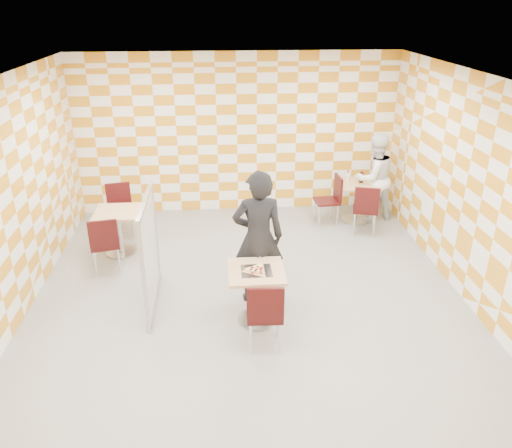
{
  "coord_description": "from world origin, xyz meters",
  "views": [
    {
      "loc": [
        -0.37,
        -5.72,
        3.87
      ],
      "look_at": [
        0.1,
        0.2,
        1.15
      ],
      "focal_mm": 35.0,
      "sensor_mm": 36.0,
      "label": 1
    }
  ],
  "objects_px": {
    "second_table": "(357,195)",
    "partition": "(150,253)",
    "man_dark": "(258,238)",
    "empty_table": "(119,225)",
    "chair_main_front": "(265,312)",
    "chair_second_side": "(332,196)",
    "man_white": "(374,178)",
    "chair_empty_near": "(105,241)",
    "chair_second_front": "(366,206)",
    "main_table": "(256,287)",
    "soda_bottle": "(361,177)",
    "chair_empty_far": "(120,205)",
    "sport_bottle": "(348,176)"
  },
  "relations": [
    {
      "from": "chair_main_front",
      "to": "man_white",
      "type": "height_order",
      "value": "man_white"
    },
    {
      "from": "chair_second_side",
      "to": "partition",
      "type": "distance_m",
      "value": 3.87
    },
    {
      "from": "man_white",
      "to": "sport_bottle",
      "type": "height_order",
      "value": "man_white"
    },
    {
      "from": "main_table",
      "to": "man_white",
      "type": "bearing_deg",
      "value": 52.01
    },
    {
      "from": "empty_table",
      "to": "man_white",
      "type": "height_order",
      "value": "man_white"
    },
    {
      "from": "empty_table",
      "to": "chair_second_front",
      "type": "relative_size",
      "value": 0.81
    },
    {
      "from": "main_table",
      "to": "second_table",
      "type": "bearing_deg",
      "value": 55.27
    },
    {
      "from": "sport_bottle",
      "to": "chair_empty_near",
      "type": "bearing_deg",
      "value": -156.55
    },
    {
      "from": "partition",
      "to": "empty_table",
      "type": "bearing_deg",
      "value": 114.32
    },
    {
      "from": "man_dark",
      "to": "chair_main_front",
      "type": "bearing_deg",
      "value": 88.09
    },
    {
      "from": "empty_table",
      "to": "chair_second_front",
      "type": "distance_m",
      "value": 4.19
    },
    {
      "from": "empty_table",
      "to": "soda_bottle",
      "type": "relative_size",
      "value": 3.26
    },
    {
      "from": "empty_table",
      "to": "man_white",
      "type": "bearing_deg",
      "value": 13.02
    },
    {
      "from": "chair_main_front",
      "to": "chair_empty_near",
      "type": "distance_m",
      "value": 2.99
    },
    {
      "from": "chair_empty_far",
      "to": "chair_second_front",
      "type": "bearing_deg",
      "value": -5.02
    },
    {
      "from": "second_table",
      "to": "man_dark",
      "type": "xyz_separation_m",
      "value": [
        -2.04,
        -2.52,
        0.43
      ]
    },
    {
      "from": "empty_table",
      "to": "second_table",
      "type": "bearing_deg",
      "value": 13.28
    },
    {
      "from": "empty_table",
      "to": "chair_second_side",
      "type": "height_order",
      "value": "chair_second_side"
    },
    {
      "from": "chair_empty_far",
      "to": "soda_bottle",
      "type": "xyz_separation_m",
      "value": [
        4.35,
        0.28,
        0.31
      ]
    },
    {
      "from": "man_dark",
      "to": "soda_bottle",
      "type": "relative_size",
      "value": 8.18
    },
    {
      "from": "main_table",
      "to": "man_dark",
      "type": "xyz_separation_m",
      "value": [
        0.07,
        0.53,
        0.43
      ]
    },
    {
      "from": "partition",
      "to": "man_white",
      "type": "xyz_separation_m",
      "value": [
        3.78,
        2.59,
        0.03
      ]
    },
    {
      "from": "second_table",
      "to": "empty_table",
      "type": "distance_m",
      "value": 4.3
    },
    {
      "from": "chair_empty_near",
      "to": "soda_bottle",
      "type": "relative_size",
      "value": 4.02
    },
    {
      "from": "empty_table",
      "to": "partition",
      "type": "xyz_separation_m",
      "value": [
        0.7,
        -1.56,
        0.28
      ]
    },
    {
      "from": "second_table",
      "to": "man_dark",
      "type": "distance_m",
      "value": 3.27
    },
    {
      "from": "man_dark",
      "to": "man_white",
      "type": "height_order",
      "value": "man_dark"
    },
    {
      "from": "main_table",
      "to": "partition",
      "type": "distance_m",
      "value": 1.48
    },
    {
      "from": "main_table",
      "to": "chair_empty_far",
      "type": "height_order",
      "value": "chair_empty_far"
    },
    {
      "from": "empty_table",
      "to": "chair_second_front",
      "type": "bearing_deg",
      "value": 5.04
    },
    {
      "from": "main_table",
      "to": "soda_bottle",
      "type": "bearing_deg",
      "value": 54.75
    },
    {
      "from": "chair_second_front",
      "to": "chair_empty_far",
      "type": "bearing_deg",
      "value": 174.98
    },
    {
      "from": "main_table",
      "to": "chair_main_front",
      "type": "bearing_deg",
      "value": -84.83
    },
    {
      "from": "chair_empty_near",
      "to": "man_dark",
      "type": "relative_size",
      "value": 0.49
    },
    {
      "from": "main_table",
      "to": "sport_bottle",
      "type": "height_order",
      "value": "sport_bottle"
    },
    {
      "from": "partition",
      "to": "soda_bottle",
      "type": "height_order",
      "value": "partition"
    },
    {
      "from": "chair_empty_far",
      "to": "partition",
      "type": "xyz_separation_m",
      "value": [
        0.8,
        -2.3,
        0.25
      ]
    },
    {
      "from": "second_table",
      "to": "man_dark",
      "type": "relative_size",
      "value": 0.4
    },
    {
      "from": "chair_empty_near",
      "to": "man_dark",
      "type": "distance_m",
      "value": 2.43
    },
    {
      "from": "chair_main_front",
      "to": "chair_empty_far",
      "type": "xyz_separation_m",
      "value": [
        -2.23,
        3.4,
        0.0
      ]
    },
    {
      "from": "chair_main_front",
      "to": "chair_second_side",
      "type": "bearing_deg",
      "value": 66.22
    },
    {
      "from": "soda_bottle",
      "to": "chair_empty_near",
      "type": "bearing_deg",
      "value": -158.88
    },
    {
      "from": "chair_empty_near",
      "to": "man_white",
      "type": "xyz_separation_m",
      "value": [
        4.58,
        1.69,
        0.28
      ]
    },
    {
      "from": "empty_table",
      "to": "chair_empty_near",
      "type": "bearing_deg",
      "value": -97.82
    },
    {
      "from": "second_table",
      "to": "man_white",
      "type": "distance_m",
      "value": 0.44
    },
    {
      "from": "main_table",
      "to": "chair_second_front",
      "type": "bearing_deg",
      "value": 49.07
    },
    {
      "from": "man_white",
      "to": "sport_bottle",
      "type": "xyz_separation_m",
      "value": [
        -0.47,
        0.09,
        0.01
      ]
    },
    {
      "from": "main_table",
      "to": "chair_second_front",
      "type": "distance_m",
      "value": 3.21
    },
    {
      "from": "second_table",
      "to": "partition",
      "type": "distance_m",
      "value": 4.32
    },
    {
      "from": "empty_table",
      "to": "chair_second_side",
      "type": "relative_size",
      "value": 0.81
    }
  ]
}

